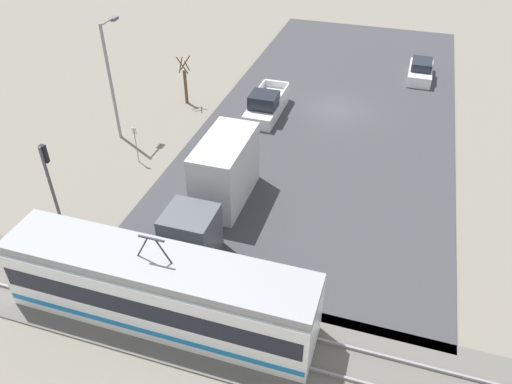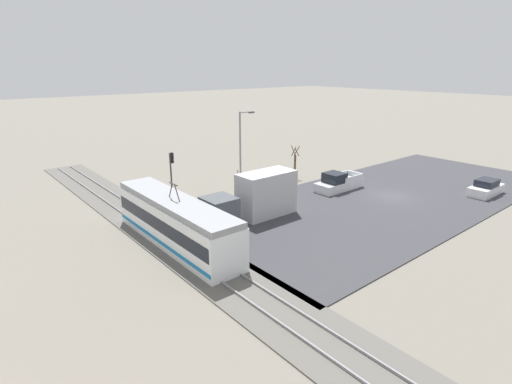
{
  "view_description": "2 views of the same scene",
  "coord_description": "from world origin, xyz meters",
  "px_view_note": "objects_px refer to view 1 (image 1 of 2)",
  "views": [
    {
      "loc": [
        -4.5,
        33.98,
        17.28
      ],
      "look_at": [
        1.78,
        14.13,
        1.88
      ],
      "focal_mm": 35.0,
      "sensor_mm": 36.0,
      "label": 1
    },
    {
      "loc": [
        -20.32,
        33.98,
        12.32
      ],
      "look_at": [
        3.51,
        14.3,
        2.51
      ],
      "focal_mm": 28.0,
      "sensor_mm": 36.0,
      "label": 2
    }
  ],
  "objects_px": {
    "street_lamp_near_crossing": "(111,74)",
    "light_rail_tram": "(160,289)",
    "sedan_car_0": "(420,71)",
    "no_parking_sign": "(136,142)",
    "box_truck": "(218,184)",
    "pickup_truck": "(266,105)",
    "street_tree": "(185,82)",
    "traffic_light_pole": "(49,176)"
  },
  "relations": [
    {
      "from": "street_lamp_near_crossing",
      "to": "light_rail_tram",
      "type": "bearing_deg",
      "value": 125.91
    },
    {
      "from": "light_rail_tram",
      "to": "sedan_car_0",
      "type": "relative_size",
      "value": 3.03
    },
    {
      "from": "street_lamp_near_crossing",
      "to": "no_parking_sign",
      "type": "relative_size",
      "value": 3.2
    },
    {
      "from": "box_truck",
      "to": "no_parking_sign",
      "type": "distance_m",
      "value": 7.36
    },
    {
      "from": "street_lamp_near_crossing",
      "to": "no_parking_sign",
      "type": "height_order",
      "value": "street_lamp_near_crossing"
    },
    {
      "from": "street_lamp_near_crossing",
      "to": "no_parking_sign",
      "type": "distance_m",
      "value": 4.83
    },
    {
      "from": "pickup_truck",
      "to": "street_tree",
      "type": "distance_m",
      "value": 6.44
    },
    {
      "from": "sedan_car_0",
      "to": "street_tree",
      "type": "bearing_deg",
      "value": 30.63
    },
    {
      "from": "box_truck",
      "to": "street_tree",
      "type": "relative_size",
      "value": 2.29
    },
    {
      "from": "street_tree",
      "to": "sedan_car_0",
      "type": "bearing_deg",
      "value": -149.37
    },
    {
      "from": "pickup_truck",
      "to": "sedan_car_0",
      "type": "height_order",
      "value": "pickup_truck"
    },
    {
      "from": "box_truck",
      "to": "street_lamp_near_crossing",
      "type": "xyz_separation_m",
      "value": [
        9.35,
        -5.76,
        2.68
      ]
    },
    {
      "from": "box_truck",
      "to": "sedan_car_0",
      "type": "bearing_deg",
      "value": -114.11
    },
    {
      "from": "box_truck",
      "to": "street_lamp_near_crossing",
      "type": "distance_m",
      "value": 11.3
    },
    {
      "from": "light_rail_tram",
      "to": "street_tree",
      "type": "height_order",
      "value": "light_rail_tram"
    },
    {
      "from": "street_lamp_near_crossing",
      "to": "no_parking_sign",
      "type": "xyz_separation_m",
      "value": [
        -2.7,
        2.63,
        -3.02
      ]
    },
    {
      "from": "light_rail_tram",
      "to": "no_parking_sign",
      "type": "xyz_separation_m",
      "value": [
        7.01,
        -10.78,
        -0.24
      ]
    },
    {
      "from": "light_rail_tram",
      "to": "no_parking_sign",
      "type": "relative_size",
      "value": 5.48
    },
    {
      "from": "light_rail_tram",
      "to": "pickup_truck",
      "type": "relative_size",
      "value": 2.42
    },
    {
      "from": "street_tree",
      "to": "no_parking_sign",
      "type": "relative_size",
      "value": 1.54
    },
    {
      "from": "pickup_truck",
      "to": "traffic_light_pole",
      "type": "height_order",
      "value": "traffic_light_pole"
    },
    {
      "from": "pickup_truck",
      "to": "street_lamp_near_crossing",
      "type": "bearing_deg",
      "value": 34.26
    },
    {
      "from": "light_rail_tram",
      "to": "traffic_light_pole",
      "type": "distance_m",
      "value": 8.91
    },
    {
      "from": "street_tree",
      "to": "no_parking_sign",
      "type": "xyz_separation_m",
      "value": [
        -0.46,
        8.55,
        -0.22
      ]
    },
    {
      "from": "sedan_car_0",
      "to": "no_parking_sign",
      "type": "xyz_separation_m",
      "value": [
        16.33,
        18.5,
        0.75
      ]
    },
    {
      "from": "traffic_light_pole",
      "to": "street_lamp_near_crossing",
      "type": "xyz_separation_m",
      "value": [
        1.87,
        -9.45,
        1.29
      ]
    },
    {
      "from": "traffic_light_pole",
      "to": "light_rail_tram",
      "type": "bearing_deg",
      "value": 153.2
    },
    {
      "from": "pickup_truck",
      "to": "street_lamp_near_crossing",
      "type": "xyz_separation_m",
      "value": [
        8.61,
        5.86,
        3.7
      ]
    },
    {
      "from": "light_rail_tram",
      "to": "sedan_car_0",
      "type": "xyz_separation_m",
      "value": [
        -9.32,
        -29.28,
        -0.99
      ]
    },
    {
      "from": "pickup_truck",
      "to": "street_tree",
      "type": "relative_size",
      "value": 1.47
    },
    {
      "from": "sedan_car_0",
      "to": "traffic_light_pole",
      "type": "bearing_deg",
      "value": 55.87
    },
    {
      "from": "sedan_car_0",
      "to": "no_parking_sign",
      "type": "bearing_deg",
      "value": 48.56
    },
    {
      "from": "sedan_car_0",
      "to": "street_tree",
      "type": "relative_size",
      "value": 1.17
    },
    {
      "from": "street_lamp_near_crossing",
      "to": "box_truck",
      "type": "bearing_deg",
      "value": 148.36
    },
    {
      "from": "box_truck",
      "to": "sedan_car_0",
      "type": "distance_m",
      "value": 23.72
    },
    {
      "from": "light_rail_tram",
      "to": "box_truck",
      "type": "height_order",
      "value": "light_rail_tram"
    },
    {
      "from": "pickup_truck",
      "to": "traffic_light_pole",
      "type": "bearing_deg",
      "value": 66.24
    },
    {
      "from": "street_tree",
      "to": "traffic_light_pole",
      "type": "bearing_deg",
      "value": 88.64
    },
    {
      "from": "box_truck",
      "to": "sedan_car_0",
      "type": "relative_size",
      "value": 1.95
    },
    {
      "from": "street_tree",
      "to": "street_lamp_near_crossing",
      "type": "bearing_deg",
      "value": 69.35
    },
    {
      "from": "box_truck",
      "to": "sedan_car_0",
      "type": "height_order",
      "value": "box_truck"
    },
    {
      "from": "sedan_car_0",
      "to": "traffic_light_pole",
      "type": "height_order",
      "value": "traffic_light_pole"
    }
  ]
}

